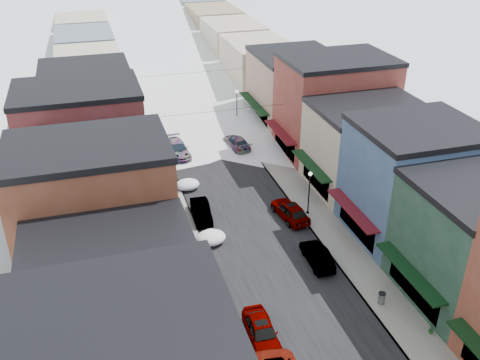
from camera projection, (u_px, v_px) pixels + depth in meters
road at (182, 104)px, 78.93m from camera, size 10.00×160.00×0.01m
sidewalk_left at (137, 109)px, 77.25m from camera, size 3.20×160.00×0.15m
sidewalk_right at (225, 100)px, 80.55m from camera, size 3.20×160.00×0.15m
curb_left at (148, 107)px, 77.64m from camera, size 0.10×160.00×0.15m
curb_right at (215, 101)px, 80.17m from camera, size 0.10×160.00×0.15m
bldg_l_cream at (115, 306)px, 33.22m from camera, size 11.30×8.20×9.50m
bldg_l_brick_near at (97, 221)px, 39.15m from camera, size 12.30×8.20×12.50m
bldg_l_grayblue at (100, 187)px, 47.29m from camera, size 11.30×9.20×9.00m
bldg_l_brick_far at (83, 139)px, 54.18m from camera, size 13.30×9.20×11.00m
bldg_l_tan at (89, 109)px, 63.12m from camera, size 11.30×11.20×10.00m
bldg_r_green at (479, 242)px, 39.41m from camera, size 11.30×9.20×9.50m
bldg_r_blue at (412, 181)px, 46.78m from camera, size 11.30×9.20×10.50m
bldg_r_cream at (367, 147)px, 54.87m from camera, size 12.30×9.20×9.00m
bldg_r_brick_far at (334, 106)px, 62.02m from camera, size 13.30×9.20×11.50m
bldg_r_tan at (294, 88)px, 70.70m from camera, size 11.30×11.20×9.50m
distant_blocks at (156, 41)px, 96.50m from camera, size 34.00×55.00×8.00m
overhead_cables at (199, 90)px, 65.44m from camera, size 16.40×15.04×0.04m
car_silver_sedan at (262, 332)px, 36.73m from camera, size 2.11×4.91×1.65m
car_dark_hatch at (201, 211)px, 50.85m from camera, size 1.89×4.67×1.51m
car_silver_wagon at (177, 149)px, 63.15m from camera, size 2.67×5.86×1.66m
car_green_sedan at (317, 256)px, 44.59m from camera, size 1.75×4.60×1.50m
car_gray_suv at (290, 210)px, 50.78m from camera, size 2.72×5.29×1.72m
car_black_sedan at (237, 142)px, 64.99m from camera, size 2.74×5.42×1.51m
car_lane_silver at (177, 108)px, 75.81m from camera, size 1.74×4.09×1.38m
car_lane_white at (181, 83)px, 85.39m from camera, size 3.08×6.25×1.71m
trash_can at (382, 298)px, 40.08m from camera, size 0.56×0.56×0.95m
streetlamp_near at (309, 188)px, 50.42m from camera, size 0.37×0.37×4.45m
streetlamp_far at (237, 103)px, 70.16m from camera, size 0.40×0.40×4.85m
planter_far at (431, 330)px, 37.40m from camera, size 0.46×0.46×0.62m
snow_pile_mid at (211, 237)px, 47.40m from camera, size 2.62×2.81×1.11m
snow_pile_far at (188, 184)px, 56.14m from camera, size 2.46×2.71×1.04m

